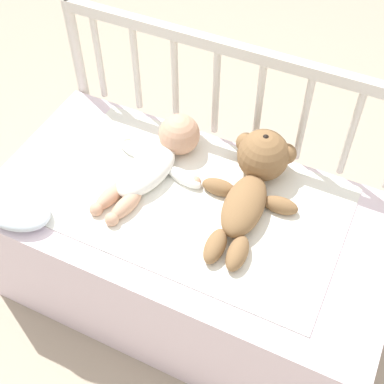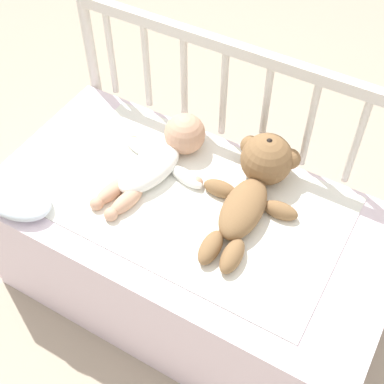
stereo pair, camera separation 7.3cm
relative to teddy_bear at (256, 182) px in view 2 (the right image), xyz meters
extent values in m
plane|color=tan|center=(-0.14, -0.14, -0.52)|extent=(12.00, 12.00, 0.00)
cube|color=silver|center=(-0.14, -0.14, -0.29)|extent=(1.20, 0.62, 0.46)
cylinder|color=beige|center=(-0.72, 0.19, -0.12)|extent=(0.04, 0.04, 0.81)
cube|color=beige|center=(-0.14, 0.19, 0.27)|extent=(1.16, 0.03, 0.04)
cylinder|color=beige|center=(-0.63, 0.19, 0.09)|extent=(0.02, 0.02, 0.31)
cylinder|color=beige|center=(-0.49, 0.19, 0.09)|extent=(0.02, 0.02, 0.31)
cylinder|color=beige|center=(-0.35, 0.19, 0.09)|extent=(0.02, 0.02, 0.31)
cylinder|color=beige|center=(-0.21, 0.19, 0.09)|extent=(0.02, 0.02, 0.31)
cylinder|color=beige|center=(-0.07, 0.19, 0.09)|extent=(0.02, 0.02, 0.31)
cylinder|color=beige|center=(0.07, 0.19, 0.09)|extent=(0.02, 0.02, 0.31)
cylinder|color=beige|center=(0.21, 0.19, 0.09)|extent=(0.02, 0.02, 0.31)
cube|color=white|center=(-0.14, -0.11, -0.06)|extent=(0.87, 0.53, 0.01)
ellipsoid|color=olive|center=(0.01, -0.09, -0.02)|extent=(0.13, 0.24, 0.09)
sphere|color=olive|center=(-0.01, 0.08, 0.02)|extent=(0.16, 0.16, 0.16)
sphere|color=tan|center=(-0.01, 0.08, 0.06)|extent=(0.07, 0.07, 0.07)
sphere|color=black|center=(-0.01, 0.08, 0.09)|extent=(0.02, 0.02, 0.02)
sphere|color=olive|center=(-0.07, 0.11, 0.02)|extent=(0.06, 0.06, 0.06)
sphere|color=olive|center=(0.05, 0.11, 0.02)|extent=(0.06, 0.06, 0.06)
ellipsoid|color=olive|center=(-0.09, -0.05, -0.04)|extent=(0.11, 0.06, 0.05)
ellipsoid|color=olive|center=(0.10, -0.03, -0.04)|extent=(0.11, 0.06, 0.05)
ellipsoid|color=olive|center=(-0.01, -0.24, -0.03)|extent=(0.06, 0.12, 0.05)
ellipsoid|color=olive|center=(0.05, -0.24, -0.03)|extent=(0.06, 0.12, 0.05)
ellipsoid|color=white|center=(-0.31, -0.09, -0.02)|extent=(0.16, 0.25, 0.07)
sphere|color=tan|center=(-0.28, 0.07, 0.00)|extent=(0.13, 0.13, 0.13)
ellipsoid|color=white|center=(-0.39, -0.02, -0.04)|extent=(0.13, 0.07, 0.04)
ellipsoid|color=white|center=(-0.20, -0.05, -0.04)|extent=(0.13, 0.07, 0.04)
sphere|color=tan|center=(-0.43, 0.00, -0.04)|extent=(0.04, 0.04, 0.04)
sphere|color=tan|center=(-0.16, -0.05, -0.04)|extent=(0.04, 0.04, 0.04)
ellipsoid|color=tan|center=(-0.36, -0.21, -0.04)|extent=(0.07, 0.13, 0.05)
ellipsoid|color=tan|center=(-0.30, -0.22, -0.04)|extent=(0.07, 0.13, 0.05)
sphere|color=tan|center=(-0.37, -0.27, -0.04)|extent=(0.04, 0.04, 0.04)
sphere|color=tan|center=(-0.31, -0.28, -0.04)|extent=(0.04, 0.04, 0.04)
ellipsoid|color=silver|center=(-0.58, -0.37, -0.03)|extent=(0.23, 0.14, 0.06)
camera|label=1|loc=(0.28, -1.01, 1.15)|focal=50.00mm
camera|label=2|loc=(0.35, -0.97, 1.15)|focal=50.00mm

